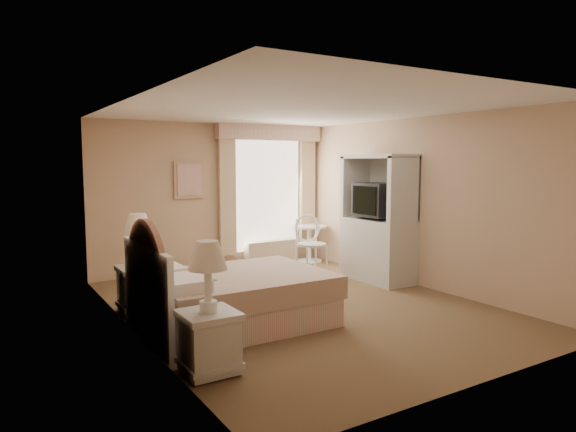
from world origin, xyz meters
TOP-DOWN VIEW (x-y plane):
  - room at (0.00, 0.00)m, footprint 4.21×5.51m
  - window at (1.05, 2.65)m, footprint 2.05×0.22m
  - framed_art at (-0.45, 2.71)m, footprint 0.52×0.04m
  - bed at (-1.13, -0.24)m, footprint 2.06×1.54m
  - nightstand_near at (-1.84, -1.36)m, footprint 0.48×0.48m
  - nightstand_far at (-1.84, 0.80)m, footprint 0.50×0.50m
  - round_table at (1.75, 2.40)m, footprint 0.64×0.64m
  - cafe_chair at (1.18, 1.54)m, footprint 0.51×0.51m
  - armoire at (1.81, 0.58)m, footprint 0.59×1.18m

SIDE VIEW (x-z plane):
  - bed at x=-1.13m, z-range -0.35..1.01m
  - nightstand_near at x=-1.84m, z-range -0.14..1.01m
  - round_table at x=1.75m, z-range 0.11..0.79m
  - nightstand_far at x=-1.84m, z-range -0.15..1.05m
  - cafe_chair at x=1.18m, z-range 0.08..1.06m
  - armoire at x=1.81m, z-range -0.17..1.79m
  - room at x=0.00m, z-range -0.01..2.50m
  - window at x=1.05m, z-range 0.09..2.60m
  - framed_art at x=-0.45m, z-range 1.24..1.86m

